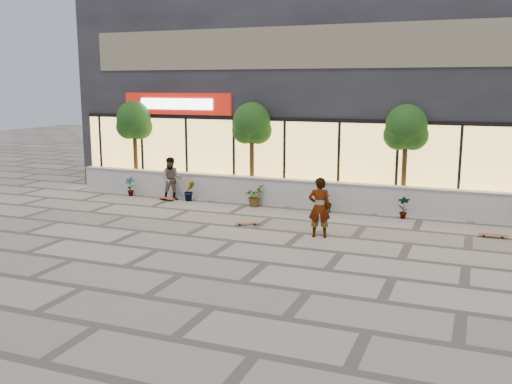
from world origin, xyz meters
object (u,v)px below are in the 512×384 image
(tree_west, at_px, (134,122))
(skateboard_right_near, at_px, (493,235))
(skateboard_left, at_px, (166,198))
(skater_center, at_px, (319,207))
(skater_left, at_px, (172,179))
(tree_midwest, at_px, (252,126))
(tree_mideast, at_px, (406,130))
(skateboard_center, at_px, (247,223))

(tree_west, distance_m, skateboard_right_near, 15.13)
(skateboard_left, bearing_deg, skateboard_right_near, 12.12)
(skater_center, height_order, skateboard_left, skater_center)
(skater_left, xyz_separation_m, skateboard_right_near, (11.99, -1.41, -0.79))
(tree_midwest, bearing_deg, skater_center, -48.83)
(tree_midwest, height_order, tree_mideast, same)
(skateboard_right_near, bearing_deg, skater_center, -161.87)
(tree_midwest, height_order, skateboard_center, tree_midwest)
(tree_west, height_order, tree_midwest, same)
(tree_west, bearing_deg, tree_mideast, 0.00)
(skater_left, bearing_deg, skateboard_center, -56.97)
(skateboard_right_near, bearing_deg, tree_mideast, 135.09)
(tree_mideast, bearing_deg, skater_center, -112.02)
(skater_left, distance_m, skateboard_left, 0.83)
(tree_mideast, xyz_separation_m, skateboard_right_near, (3.08, -2.81, -2.90))
(skater_center, height_order, skater_left, skater_center)
(tree_midwest, distance_m, skater_center, 6.56)
(skater_left, relative_size, skateboard_right_near, 2.01)
(tree_west, distance_m, skater_center, 10.88)
(tree_midwest, height_order, skateboard_left, tree_midwest)
(tree_mideast, bearing_deg, skateboard_right_near, -42.31)
(skateboard_left, relative_size, skateboard_right_near, 1.00)
(tree_west, height_order, skater_left, tree_west)
(tree_midwest, xyz_separation_m, skateboard_right_near, (9.08, -2.81, -2.90))
(tree_mideast, bearing_deg, skater_left, -171.07)
(tree_west, xyz_separation_m, skateboard_right_near, (14.58, -2.81, -2.90))
(skateboard_left, bearing_deg, skateboard_center, -11.32)
(tree_midwest, relative_size, skater_left, 2.24)
(skateboard_center, height_order, skateboard_left, skateboard_left)
(tree_midwest, distance_m, skater_left, 3.86)
(skater_left, bearing_deg, tree_mideast, -16.30)
(tree_midwest, relative_size, tree_mideast, 1.00)
(skateboard_right_near, bearing_deg, skateboard_left, 171.29)
(skater_center, relative_size, skateboard_center, 2.33)
(skater_left, xyz_separation_m, skateboard_left, (-0.22, -0.10, -0.79))
(tree_midwest, xyz_separation_m, skater_center, (4.10, -4.69, -2.05))
(tree_midwest, bearing_deg, skater_left, -154.28)
(tree_midwest, bearing_deg, tree_west, 180.00)
(tree_west, relative_size, skateboard_right_near, 4.50)
(tree_mideast, height_order, skater_left, tree_mideast)
(skateboard_center, bearing_deg, skateboard_right_near, -20.12)
(tree_midwest, xyz_separation_m, skateboard_left, (-3.13, -1.50, -2.90))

